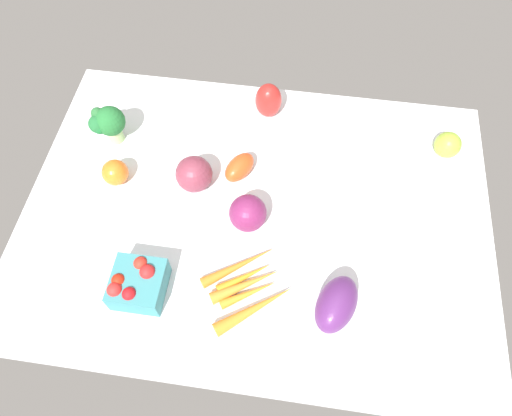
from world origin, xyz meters
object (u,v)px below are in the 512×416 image
object	(u,v)px
carrot_bunch	(248,288)
berry_basket	(137,284)
heirloom_tomato_green	(448,145)
eggplant	(336,304)
red_onion_near_basket	(248,213)
broccoli_head	(108,123)
heirloom_tomato_orange	(115,172)
bell_pepper_red	(268,100)
red_onion_center	(194,174)
roma_tomato	(239,167)

from	to	relation	value
carrot_bunch	berry_basket	bearing A→B (deg)	7.73
heirloom_tomato_green	eggplant	bearing A→B (deg)	60.81
red_onion_near_basket	broccoli_head	bearing A→B (deg)	-26.83
eggplant	broccoli_head	bearing A→B (deg)	-102.69
eggplant	red_onion_near_basket	distance (cm)	26.41
eggplant	heirloom_tomato_orange	bearing A→B (deg)	-95.41
bell_pepper_red	carrot_bunch	xyz separation A→B (cm)	(-1.95, 47.58, -3.50)
bell_pepper_red	broccoli_head	size ratio (longest dim) A/B	0.92
heirloom_tomato_green	eggplant	world-z (taller)	eggplant
red_onion_center	carrot_bunch	xyz separation A→B (cm)	(-15.73, 23.81, -2.94)
heirloom_tomato_orange	bell_pepper_red	distance (cm)	40.68
heirloom_tomato_orange	roma_tomato	distance (cm)	28.37
carrot_bunch	broccoli_head	distance (cm)	51.28
bell_pepper_red	eggplant	xyz separation A→B (cm)	(-19.60, 49.35, -1.02)
heirloom_tomato_orange	red_onion_center	distance (cm)	18.29
roma_tomato	bell_pepper_red	size ratio (longest dim) A/B	0.91
heirloom_tomato_orange	red_onion_near_basket	xyz separation A→B (cm)	(-31.68, 6.90, 1.07)
carrot_bunch	bell_pepper_red	bearing A→B (deg)	-87.65
heirloom_tomato_orange	roma_tomato	xyz separation A→B (cm)	(-27.78, -5.75, -0.49)
roma_tomato	broccoli_head	size ratio (longest dim) A/B	0.84
carrot_bunch	broccoli_head	bearing A→B (deg)	-41.46
heirloom_tomato_green	broccoli_head	distance (cm)	80.28
roma_tomato	broccoli_head	bearing A→B (deg)	109.97
heirloom_tomato_green	heirloom_tomato_orange	world-z (taller)	heirloom_tomato_green
heirloom_tomato_orange	broccoli_head	world-z (taller)	broccoli_head
heirloom_tomato_orange	eggplant	xyz separation A→B (cm)	(-51.58, 24.26, 0.70)
roma_tomato	carrot_bunch	size ratio (longest dim) A/B	0.41
roma_tomato	berry_basket	bearing A→B (deg)	-176.66
heirloom_tomato_orange	red_onion_center	xyz separation A→B (cm)	(-18.20, -1.33, 1.16)
red_onion_center	broccoli_head	xyz separation A→B (cm)	(22.51, -9.97, 2.20)
heirloom_tomato_green	red_onion_center	xyz separation A→B (cm)	(57.36, 17.34, 1.06)
berry_basket	red_onion_center	bearing A→B (deg)	-102.48
red_onion_center	eggplant	size ratio (longest dim) A/B	0.69
bell_pepper_red	carrot_bunch	distance (cm)	47.75
berry_basket	roma_tomato	size ratio (longest dim) A/B	1.20
broccoli_head	eggplant	bearing A→B (deg)	147.53
heirloom_tomato_green	red_onion_center	world-z (taller)	red_onion_center
heirloom_tomato_orange	red_onion_near_basket	size ratio (longest dim) A/B	0.74
heirloom_tomato_green	bell_pepper_red	distance (cm)	44.09
heirloom_tomato_green	red_onion_near_basket	distance (cm)	50.80
roma_tomato	red_onion_center	distance (cm)	10.68
heirloom_tomato_green	carrot_bunch	world-z (taller)	heirloom_tomato_green
heirloom_tomato_orange	red_onion_near_basket	distance (cm)	32.44
broccoli_head	bell_pepper_red	bearing A→B (deg)	-159.19
bell_pepper_red	red_onion_near_basket	world-z (taller)	bell_pepper_red
heirloom_tomato_orange	eggplant	size ratio (longest dim) A/B	0.49
berry_basket	red_onion_near_basket	bearing A→B (deg)	-136.32
berry_basket	eggplant	xyz separation A→B (cm)	(-39.30, -1.16, 0.45)
eggplant	carrot_bunch	xyz separation A→B (cm)	(17.65, -1.78, -2.48)
roma_tomato	eggplant	xyz separation A→B (cm)	(-23.80, 30.01, 1.19)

